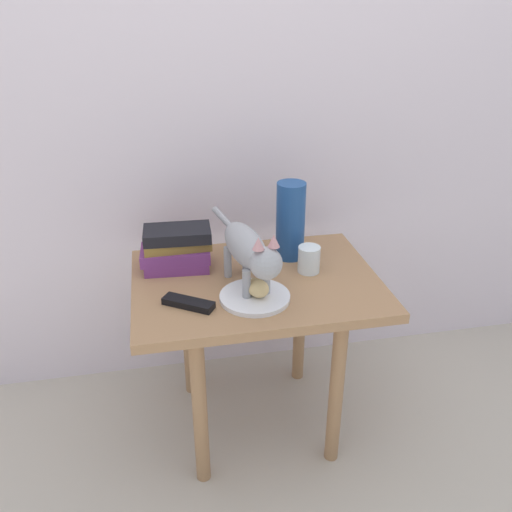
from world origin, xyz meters
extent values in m
plane|color=#B2A899|center=(0.00, 0.00, 0.00)|extent=(6.00, 6.00, 0.00)
cube|color=silver|center=(0.00, 0.40, 1.10)|extent=(4.00, 0.04, 2.20)
cube|color=#9E724C|center=(0.00, 0.00, 0.56)|extent=(0.76, 0.56, 0.03)
cylinder|color=#9E724C|center=(-0.21, -0.21, 0.27)|extent=(0.04, 0.04, 0.54)
cylinder|color=#9E724C|center=(0.21, -0.21, 0.27)|extent=(0.04, 0.04, 0.54)
cylinder|color=#9E724C|center=(-0.21, 0.21, 0.27)|extent=(0.04, 0.04, 0.54)
cylinder|color=#9E724C|center=(0.21, 0.21, 0.27)|extent=(0.04, 0.04, 0.54)
cylinder|color=white|center=(-0.03, -0.12, 0.58)|extent=(0.20, 0.20, 0.01)
ellipsoid|color=#E0BC7A|center=(-0.02, -0.12, 0.61)|extent=(0.08, 0.09, 0.05)
cylinder|color=#99999E|center=(0.01, -0.11, 0.62)|extent=(0.02, 0.02, 0.10)
cylinder|color=#99999E|center=(-0.05, -0.12, 0.62)|extent=(0.02, 0.02, 0.10)
cylinder|color=#99999E|center=(-0.02, 0.05, 0.62)|extent=(0.02, 0.02, 0.10)
cylinder|color=#99999E|center=(-0.08, 0.04, 0.62)|extent=(0.02, 0.02, 0.10)
ellipsoid|color=#99999E|center=(-0.04, -0.03, 0.71)|extent=(0.14, 0.27, 0.11)
sphere|color=#99999E|center=(-0.01, -0.18, 0.72)|extent=(0.09, 0.09, 0.09)
cone|color=tan|center=(0.01, -0.18, 0.79)|extent=(0.03, 0.03, 0.03)
cone|color=tan|center=(-0.03, -0.19, 0.79)|extent=(0.03, 0.03, 0.03)
cylinder|color=#99999E|center=(-0.08, 0.17, 0.72)|extent=(0.05, 0.16, 0.02)
cube|color=#72337A|center=(-0.23, 0.12, 0.59)|extent=(0.21, 0.13, 0.03)
cube|color=#72337A|center=(-0.24, 0.13, 0.63)|extent=(0.22, 0.14, 0.04)
cube|color=olive|center=(-0.23, 0.13, 0.66)|extent=(0.21, 0.12, 0.03)
cube|color=black|center=(-0.23, 0.13, 0.69)|extent=(0.21, 0.13, 0.04)
cylinder|color=navy|center=(0.14, 0.13, 0.70)|extent=(0.09, 0.09, 0.26)
cylinder|color=silver|center=(0.17, 0.02, 0.62)|extent=(0.07, 0.07, 0.08)
cylinder|color=silver|center=(0.17, 0.02, 0.60)|extent=(0.06, 0.06, 0.04)
cube|color=black|center=(-0.22, -0.12, 0.58)|extent=(0.15, 0.12, 0.02)
camera|label=1|loc=(-0.28, -1.42, 1.37)|focal=37.51mm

